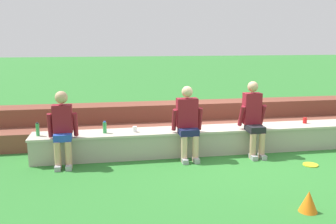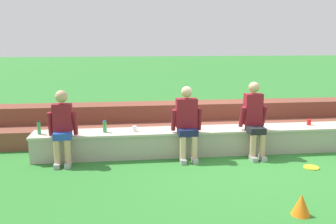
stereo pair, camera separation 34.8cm
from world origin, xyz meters
name	(u,v)px [view 1 (the left image)]	position (x,y,z in m)	size (l,w,h in m)	color
ground_plane	(238,155)	(0.00, 0.00, 0.00)	(80.00, 80.00, 0.00)	#2D752D
stone_seating_wall	(233,138)	(0.00, 0.28, 0.26)	(7.61, 0.60, 0.48)	#A8A08E
brick_bleachers	(214,121)	(0.00, 1.52, 0.31)	(10.51, 1.22, 0.74)	brown
person_far_left	(63,127)	(-3.18, -0.03, 0.69)	(0.50, 0.48, 1.30)	tan
person_left_of_center	(188,121)	(-0.99, -0.03, 0.71)	(0.56, 0.51, 1.33)	#DBAD89
person_center	(253,117)	(0.27, -0.01, 0.72)	(0.50, 0.58, 1.39)	tan
water_bottle_near_right	(105,128)	(-2.47, 0.25, 0.58)	(0.07, 0.07, 0.22)	green
water_bottle_center_gap	(38,130)	(-3.64, 0.26, 0.59)	(0.06, 0.06, 0.25)	green
plastic_cup_left_end	(135,129)	(-1.93, 0.24, 0.53)	(0.08, 0.08, 0.10)	white
plastic_cup_middle	(305,120)	(1.54, 0.34, 0.54)	(0.08, 0.08, 0.12)	red
frisbee	(310,165)	(1.04, -0.77, 0.01)	(0.26, 0.26, 0.02)	yellow
sports_cone	(309,201)	(0.05, -2.34, 0.14)	(0.24, 0.24, 0.28)	orange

